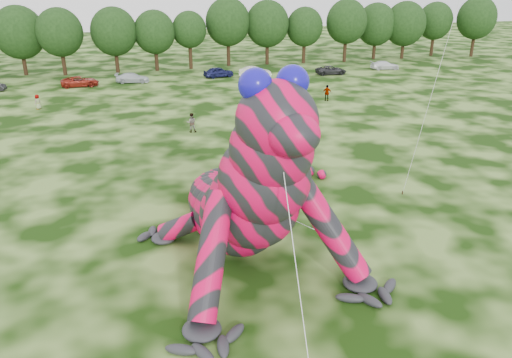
{
  "coord_description": "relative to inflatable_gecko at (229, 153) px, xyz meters",
  "views": [
    {
      "loc": [
        -10.36,
        -21.59,
        13.39
      ],
      "look_at": [
        -4.15,
        0.67,
        4.0
      ],
      "focal_mm": 35.0,
      "sensor_mm": 36.0,
      "label": 1
    }
  ],
  "objects": [
    {
      "name": "ground",
      "position": [
        5.3,
        -1.67,
        -5.13
      ],
      "size": [
        240.0,
        240.0,
        0.0
      ],
      "primitive_type": "plane",
      "color": "#16330A",
      "rests_on": "ground"
    },
    {
      "name": "inflatable_gecko",
      "position": [
        0.0,
        0.0,
        0.0
      ],
      "size": [
        20.44,
        23.09,
        10.25
      ],
      "primitive_type": null,
      "rotation": [
        0.0,
        0.0,
        0.17
      ],
      "color": "#E00547",
      "rests_on": "ground"
    },
    {
      "name": "tree_5",
      "position": [
        -17.82,
        56.77,
        -0.23
      ],
      "size": [
        7.16,
        6.44,
        9.8
      ],
      "primitive_type": null,
      "color": "black",
      "rests_on": "ground"
    },
    {
      "name": "tree_6",
      "position": [
        -12.26,
        55.01,
        -0.38
      ],
      "size": [
        6.52,
        5.86,
        9.49
      ],
      "primitive_type": null,
      "color": "black",
      "rests_on": "ground"
    },
    {
      "name": "tree_7",
      "position": [
        -4.78,
        55.13,
        -0.39
      ],
      "size": [
        6.68,
        6.01,
        9.48
      ],
      "primitive_type": null,
      "color": "black",
      "rests_on": "ground"
    },
    {
      "name": "tree_8",
      "position": [
        1.08,
        55.32,
        -0.65
      ],
      "size": [
        6.14,
        5.53,
        8.94
      ],
      "primitive_type": null,
      "color": "black",
      "rests_on": "ground"
    },
    {
      "name": "tree_9",
      "position": [
        6.37,
        55.68,
        -0.79
      ],
      "size": [
        5.27,
        4.74,
        8.68
      ],
      "primitive_type": null,
      "color": "black",
      "rests_on": "ground"
    },
    {
      "name": "tree_10",
      "position": [
        12.7,
        56.91,
        0.13
      ],
      "size": [
        7.09,
        6.38,
        10.5
      ],
      "primitive_type": null,
      "color": "black",
      "rests_on": "ground"
    },
    {
      "name": "tree_11",
      "position": [
        19.09,
        56.53,
        -0.09
      ],
      "size": [
        7.01,
        6.31,
        10.07
      ],
      "primitive_type": null,
      "color": "black",
      "rests_on": "ground"
    },
    {
      "name": "tree_12",
      "position": [
        25.31,
        56.07,
        -0.64
      ],
      "size": [
        5.99,
        5.39,
        8.97
      ],
      "primitive_type": null,
      "color": "black",
      "rests_on": "ground"
    },
    {
      "name": "tree_13",
      "position": [
        32.43,
        55.46,
        -0.06
      ],
      "size": [
        6.83,
        6.15,
        10.13
      ],
      "primitive_type": null,
      "color": "black",
      "rests_on": "ground"
    },
    {
      "name": "tree_14",
      "position": [
        38.76,
        57.05,
        -0.43
      ],
      "size": [
        6.82,
        6.14,
        9.4
      ],
      "primitive_type": null,
      "color": "black",
      "rests_on": "ground"
    },
    {
      "name": "tree_15",
      "position": [
        43.78,
        56.1,
        -0.31
      ],
      "size": [
        7.17,
        6.45,
        9.63
      ],
      "primitive_type": null,
      "color": "black",
      "rests_on": "ground"
    },
    {
      "name": "tree_16",
      "position": [
        50.75,
        57.7,
        -0.44
      ],
      "size": [
        6.26,
        5.63,
        9.37
      ],
      "primitive_type": null,
      "color": "black",
      "rests_on": "ground"
    },
    {
      "name": "tree_17",
      "position": [
        57.25,
        54.99,
        0.02
      ],
      "size": [
        6.98,
        6.28,
        10.3
      ],
      "primitive_type": null,
      "color": "black",
      "rests_on": "ground"
    },
    {
      "name": "car_2",
      "position": [
        -9.76,
        45.84,
        -4.46
      ],
      "size": [
        4.9,
        2.47,
        1.33
      ],
      "primitive_type": "imported",
      "rotation": [
        0.0,
        0.0,
        1.63
      ],
      "color": "maroon",
      "rests_on": "ground"
    },
    {
      "name": "car_3",
      "position": [
        -2.99,
        46.65,
        -4.48
      ],
      "size": [
        4.71,
        2.58,
        1.29
      ],
      "primitive_type": "imported",
      "rotation": [
        0.0,
        0.0,
        1.39
      ],
      "color": "silver",
      "rests_on": "ground"
    },
    {
      "name": "car_4",
      "position": [
        9.07,
        47.35,
        -4.39
      ],
      "size": [
        4.55,
        2.55,
        1.46
      ],
      "primitive_type": "imported",
      "rotation": [
        0.0,
        0.0,
        1.77
      ],
      "color": "#181B4E",
      "rests_on": "ground"
    },
    {
      "name": "car_5",
      "position": [
        14.05,
        45.79,
        -4.37
      ],
      "size": [
        4.81,
        2.4,
        1.51
      ],
      "primitive_type": "imported",
      "rotation": [
        0.0,
        0.0,
        1.39
      ],
      "color": "silver",
      "rests_on": "ground"
    },
    {
      "name": "car_6",
      "position": [
        25.49,
        45.05,
        -4.5
      ],
      "size": [
        4.6,
        2.26,
        1.26
      ],
      "primitive_type": "imported",
      "rotation": [
        0.0,
        0.0,
        1.53
      ],
      "color": "#29292C",
      "rests_on": "ground"
    },
    {
      "name": "car_7",
      "position": [
        35.28,
        46.82,
        -4.48
      ],
      "size": [
        4.63,
        2.34,
        1.29
      ],
      "primitive_type": "imported",
      "rotation": [
        0.0,
        0.0,
        1.45
      ],
      "color": "white",
      "rests_on": "ground"
    },
    {
      "name": "spectator_1",
      "position": [
        1.18,
        21.27,
        -4.23
      ],
      "size": [
        0.97,
        0.81,
        1.8
      ],
      "primitive_type": "imported",
      "rotation": [
        0.0,
        0.0,
        2.99
      ],
      "color": "gray",
      "rests_on": "ground"
    },
    {
      "name": "spectator_3",
      "position": [
        18.2,
        29.51,
        -4.2
      ],
      "size": [
        1.18,
        0.89,
        1.86
      ],
      "primitive_type": "imported",
      "rotation": [
        0.0,
        0.0,
        2.68
      ],
      "color": "gray",
      "rests_on": "ground"
    },
    {
      "name": "spectator_2",
      "position": [
        14.05,
        25.53,
        -4.28
      ],
      "size": [
        1.22,
        1.22,
        1.7
      ],
      "primitive_type": "imported",
      "rotation": [
        0.0,
        0.0,
        5.51
      ],
      "color": "gray",
      "rests_on": "ground"
    },
    {
      "name": "spectator_4",
      "position": [
        -13.58,
        34.4,
        -4.33
      ],
      "size": [
        0.87,
        0.93,
        1.6
      ],
      "primitive_type": "imported",
      "rotation": [
        0.0,
        0.0,
        4.09
      ],
      "color": "gray",
      "rests_on": "ground"
    }
  ]
}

